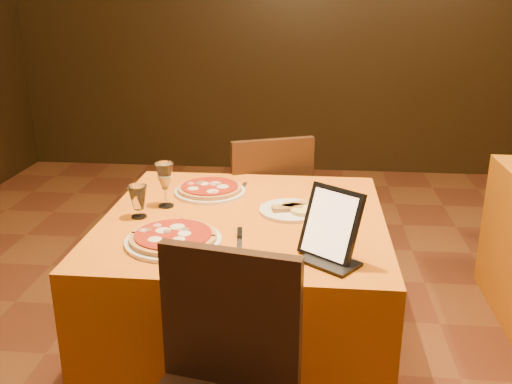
# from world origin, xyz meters

# --- Properties ---
(wall_back) EXTENTS (6.00, 0.01, 2.80)m
(wall_back) POSITION_xyz_m (0.00, 3.50, 1.40)
(wall_back) COLOR black
(wall_back) RESTS_ON floor
(main_table) EXTENTS (1.10, 1.10, 0.75)m
(main_table) POSITION_xyz_m (-0.56, 0.37, 0.38)
(main_table) COLOR #D1660D
(main_table) RESTS_ON floor
(chair_main_far) EXTENTS (0.51, 0.51, 0.91)m
(chair_main_far) POSITION_xyz_m (-0.56, 1.17, 0.46)
(chair_main_far) COLOR black
(chair_main_far) RESTS_ON floor
(pizza_near) EXTENTS (0.34, 0.34, 0.03)m
(pizza_near) POSITION_xyz_m (-0.78, 0.10, 0.77)
(pizza_near) COLOR white
(pizza_near) RESTS_ON main_table
(pizza_far) EXTENTS (0.31, 0.31, 0.03)m
(pizza_far) POSITION_xyz_m (-0.74, 0.63, 0.77)
(pizza_far) COLOR white
(pizza_far) RESTS_ON main_table
(cutlet_dish) EXTENTS (0.25, 0.25, 0.03)m
(cutlet_dish) POSITION_xyz_m (-0.38, 0.43, 0.76)
(cutlet_dish) COLOR white
(cutlet_dish) RESTS_ON main_table
(wine_glass) EXTENTS (0.09, 0.09, 0.19)m
(wine_glass) POSITION_xyz_m (-0.89, 0.45, 0.84)
(wine_glass) COLOR #C9BD72
(wine_glass) RESTS_ON main_table
(water_glass) EXTENTS (0.07, 0.07, 0.13)m
(water_glass) POSITION_xyz_m (-0.97, 0.32, 0.81)
(water_glass) COLOR white
(water_glass) RESTS_ON main_table
(tablet) EXTENTS (0.22, 0.20, 0.24)m
(tablet) POSITION_xyz_m (-0.23, 0.03, 0.87)
(tablet) COLOR black
(tablet) RESTS_ON main_table
(knife) EXTENTS (0.04, 0.22, 0.01)m
(knife) POSITION_xyz_m (-0.54, 0.10, 0.75)
(knife) COLOR #AFAFB6
(knife) RESTS_ON main_table
(fork_near) EXTENTS (0.06, 0.15, 0.01)m
(fork_near) POSITION_xyz_m (-0.90, 0.11, 0.75)
(fork_near) COLOR silver
(fork_near) RESTS_ON main_table
(fork_far) EXTENTS (0.03, 0.17, 0.01)m
(fork_far) POSITION_xyz_m (-0.61, 0.69, 0.75)
(fork_far) COLOR #B8B7BE
(fork_far) RESTS_ON main_table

